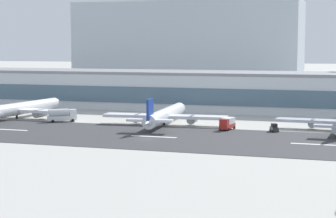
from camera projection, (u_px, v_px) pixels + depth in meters
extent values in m
plane|color=#B2AFA8|center=(148.00, 139.00, 147.74)|extent=(1400.00, 1400.00, 0.00)
cube|color=#38383A|center=(154.00, 137.00, 151.52)|extent=(800.00, 39.18, 0.08)
cube|color=white|center=(8.00, 130.00, 164.31)|extent=(12.00, 1.20, 0.01)
cube|color=white|center=(154.00, 137.00, 151.52)|extent=(12.00, 1.20, 0.01)
cube|color=white|center=(317.00, 144.00, 139.33)|extent=(12.00, 1.20, 0.01)
cube|color=silver|center=(206.00, 92.00, 218.33)|extent=(184.65, 27.60, 12.58)
cube|color=#476075|center=(196.00, 97.00, 205.19)|extent=(179.11, 0.30, 5.66)
cube|color=gray|center=(206.00, 73.00, 217.64)|extent=(186.50, 27.88, 1.00)
cube|color=#A8B2BC|center=(188.00, 46.00, 321.45)|extent=(118.34, 36.19, 45.71)
cylinder|color=silver|center=(20.00, 108.00, 191.68)|extent=(7.01, 39.00, 3.88)
sphere|color=silver|center=(55.00, 103.00, 209.51)|extent=(3.69, 3.69, 3.69)
cube|color=silver|center=(19.00, 110.00, 191.01)|extent=(36.23, 8.71, 0.85)
cylinder|color=gray|center=(41.00, 113.00, 187.99)|extent=(2.95, 5.62, 2.52)
cylinder|color=black|center=(17.00, 117.00, 190.15)|extent=(0.70, 0.70, 1.07)
cylinder|color=white|center=(166.00, 115.00, 175.17)|extent=(6.66, 37.54, 3.74)
sphere|color=white|center=(179.00, 108.00, 193.25)|extent=(3.55, 3.55, 3.55)
cone|color=white|center=(149.00, 122.00, 157.10)|extent=(3.88, 6.97, 3.36)
cube|color=white|center=(165.00, 116.00, 174.49)|extent=(36.15, 8.41, 0.82)
cylinder|color=gray|center=(192.00, 119.00, 172.70)|extent=(2.83, 5.40, 2.43)
cylinder|color=gray|center=(138.00, 118.00, 176.41)|extent=(2.83, 5.40, 2.43)
cube|color=white|center=(150.00, 120.00, 158.51)|extent=(12.38, 4.03, 0.66)
cube|color=navy|center=(150.00, 110.00, 158.24)|extent=(0.99, 5.07, 5.98)
cylinder|color=black|center=(164.00, 124.00, 173.61)|extent=(0.67, 0.67, 1.03)
cylinder|color=gray|center=(313.00, 123.00, 165.12)|extent=(2.47, 4.98, 2.27)
cube|color=#2D3338|center=(274.00, 129.00, 160.48)|extent=(2.73, 3.57, 1.00)
cube|color=black|center=(274.00, 125.00, 160.38)|extent=(1.93, 2.27, 0.90)
cylinder|color=black|center=(272.00, 131.00, 159.34)|extent=(0.49, 0.66, 0.60)
cylinder|color=black|center=(278.00, 131.00, 159.49)|extent=(0.49, 0.66, 0.60)
cylinder|color=black|center=(270.00, 130.00, 161.56)|extent=(0.49, 0.66, 0.60)
cylinder|color=black|center=(276.00, 130.00, 161.71)|extent=(0.49, 0.66, 0.60)
cube|color=white|center=(62.00, 118.00, 181.90)|extent=(8.29, 7.30, 1.40)
cylinder|color=silver|center=(58.00, 112.00, 181.37)|extent=(5.84, 5.23, 2.10)
cube|color=white|center=(73.00, 112.00, 182.86)|extent=(3.08, 3.14, 1.80)
cylinder|color=black|center=(73.00, 120.00, 181.79)|extent=(0.88, 0.78, 0.90)
cylinder|color=black|center=(71.00, 119.00, 184.22)|extent=(0.88, 0.78, 0.90)
cylinder|color=black|center=(53.00, 121.00, 179.74)|extent=(0.88, 0.78, 0.90)
cylinder|color=black|center=(51.00, 120.00, 182.16)|extent=(0.88, 0.78, 0.90)
cube|color=#B2231E|center=(227.00, 126.00, 164.18)|extent=(3.41, 6.33, 1.20)
cube|color=silver|center=(228.00, 121.00, 164.67)|extent=(3.02, 4.66, 1.60)
cube|color=#B2231E|center=(224.00, 122.00, 162.15)|extent=(2.47, 2.04, 1.50)
cylinder|color=black|center=(220.00, 129.00, 162.96)|extent=(0.43, 0.94, 0.90)
cylinder|color=black|center=(228.00, 129.00, 161.84)|extent=(0.43, 0.94, 0.90)
cylinder|color=black|center=(226.00, 127.00, 166.65)|extent=(0.43, 0.94, 0.90)
cylinder|color=black|center=(234.00, 128.00, 165.53)|extent=(0.43, 0.94, 0.90)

